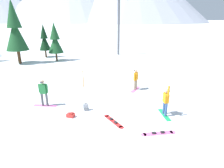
% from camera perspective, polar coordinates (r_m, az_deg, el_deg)
% --- Properties ---
extents(ground_plane, '(800.00, 800.00, 0.00)m').
position_cam_1_polar(ground_plane, '(10.61, -3.27, -12.61)').
color(ground_plane, white).
extents(snowboarder_foreground, '(0.41, 1.53, 1.95)m').
position_cam_1_polar(snowboarder_foreground, '(11.78, 15.69, -4.94)').
color(snowboarder_foreground, '#19B259').
rests_on(snowboarder_foreground, ground_plane).
extents(snowboarder_midground, '(1.58, 0.71, 1.82)m').
position_cam_1_polar(snowboarder_midground, '(13.27, -19.69, -2.36)').
color(snowboarder_midground, pink).
rests_on(snowboarder_midground, ground_plane).
extents(snowboarder_background, '(1.21, 1.40, 1.71)m').
position_cam_1_polar(snowboarder_background, '(15.53, 7.08, 1.45)').
color(snowboarder_background, pink).
rests_on(snowboarder_background, ground_plane).
extents(loose_snowboard_far_spare, '(1.85, 0.39, 0.09)m').
position_cam_1_polar(loose_snowboard_far_spare, '(10.32, 13.61, -14.06)').
color(loose_snowboard_far_spare, pink).
rests_on(loose_snowboard_far_spare, ground_plane).
extents(loose_snowboard_near_left, '(0.92, 1.79, 0.09)m').
position_cam_1_polar(loose_snowboard_near_left, '(11.07, 0.44, -11.00)').
color(loose_snowboard_near_left, red).
rests_on(loose_snowboard_near_left, ground_plane).
extents(backpack_grey, '(0.35, 0.30, 0.47)m').
position_cam_1_polar(backpack_grey, '(12.34, -7.74, -6.81)').
color(backpack_grey, gray).
rests_on(backpack_grey, ground_plane).
extents(backpack_red, '(0.55, 0.50, 0.28)m').
position_cam_1_polar(backpack_red, '(11.74, -12.20, -9.03)').
color(backpack_red, red).
rests_on(backpack_red, ground_plane).
extents(trail_marker_pole, '(0.06, 0.06, 1.48)m').
position_cam_1_polar(trail_marker_pole, '(16.20, -8.57, 1.53)').
color(trail_marker_pole, orange).
rests_on(trail_marker_pole, ground_plane).
extents(pine_tree_young, '(2.02, 2.02, 5.04)m').
position_cam_1_polar(pine_tree_young, '(27.12, -16.61, 12.37)').
color(pine_tree_young, '#472D19').
rests_on(pine_tree_young, ground_plane).
extents(pine_tree_short, '(1.63, 1.63, 4.79)m').
position_cam_1_polar(pine_tree_short, '(30.27, -19.53, 12.43)').
color(pine_tree_short, '#472D19').
rests_on(pine_tree_short, ground_plane).
extents(pine_tree_twin, '(2.67, 2.67, 7.75)m').
position_cam_1_polar(pine_tree_twin, '(27.00, -26.96, 14.27)').
color(pine_tree_twin, '#472D19').
rests_on(pine_tree_twin, ground_plane).
extents(ski_lift_tower, '(3.44, 0.36, 8.51)m').
position_cam_1_polar(ski_lift_tower, '(30.58, 2.00, 17.98)').
color(ski_lift_tower, '#595B60').
rests_on(ski_lift_tower, ground_plane).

